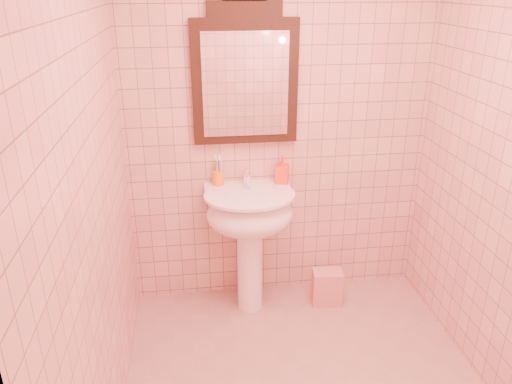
{
  "coord_description": "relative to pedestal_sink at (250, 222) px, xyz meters",
  "views": [
    {
      "loc": [
        -0.56,
        -2.01,
        2.11
      ],
      "look_at": [
        -0.22,
        0.55,
        1.01
      ],
      "focal_mm": 35.0,
      "sensor_mm": 36.0,
      "label": 1
    }
  ],
  "objects": [
    {
      "name": "back_wall",
      "position": [
        0.22,
        0.23,
        0.59
      ],
      "size": [
        2.0,
        0.02,
        2.5
      ],
      "primitive_type": "cube",
      "color": "beige",
      "rests_on": "floor"
    },
    {
      "name": "pedestal_sink",
      "position": [
        0.0,
        0.0,
        0.0
      ],
      "size": [
        0.58,
        0.58,
        0.86
      ],
      "color": "white",
      "rests_on": "floor"
    },
    {
      "name": "faucet",
      "position": [
        0.0,
        0.14,
        0.26
      ],
      "size": [
        0.04,
        0.16,
        0.11
      ],
      "color": "white",
      "rests_on": "pedestal_sink"
    },
    {
      "name": "mirror",
      "position": [
        -0.0,
        0.2,
        0.9
      ],
      "size": [
        0.66,
        0.06,
        0.92
      ],
      "color": "black",
      "rests_on": "back_wall"
    },
    {
      "name": "toothbrush_cup",
      "position": [
        -0.19,
        0.17,
        0.25
      ],
      "size": [
        0.08,
        0.08,
        0.18
      ],
      "rotation": [
        0.0,
        0.0,
        0.06
      ],
      "color": "orange",
      "rests_on": "pedestal_sink"
    },
    {
      "name": "soap_dispenser",
      "position": [
        0.23,
        0.15,
        0.29
      ],
      "size": [
        0.1,
        0.11,
        0.18
      ],
      "primitive_type": "imported",
      "rotation": [
        0.0,
        0.0,
        -0.3
      ],
      "color": "#F93D15",
      "rests_on": "pedestal_sink"
    },
    {
      "name": "towel",
      "position": [
        0.54,
        -0.02,
        -0.54
      ],
      "size": [
        0.22,
        0.16,
        0.25
      ],
      "primitive_type": "cube",
      "rotation": [
        0.0,
        0.0,
        -0.1
      ],
      "color": "pink",
      "rests_on": "floor"
    }
  ]
}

